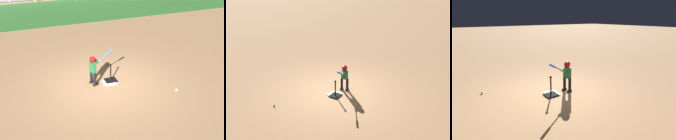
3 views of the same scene
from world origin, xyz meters
TOP-DOWN VIEW (x-y plane):
  - ground_plane at (0.00, 0.00)m, footprint 90.00×90.00m
  - home_plate at (0.19, 0.12)m, footprint 0.46×0.46m
  - batting_tee at (0.27, 0.21)m, footprint 0.41×0.37m
  - batter_child at (-0.34, 0.22)m, footprint 0.91×0.41m
  - baseball at (2.09, -1.21)m, footprint 0.07×0.07m

SIDE VIEW (x-z plane):
  - ground_plane at x=0.00m, z-range 0.00..0.00m
  - home_plate at x=0.19m, z-range 0.00..0.02m
  - baseball at x=2.09m, z-range 0.00..0.07m
  - batting_tee at x=0.27m, z-range -0.23..0.42m
  - batter_child at x=-0.34m, z-range 0.10..1.23m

